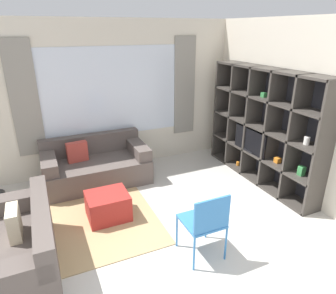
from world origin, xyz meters
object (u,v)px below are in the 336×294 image
shelving_unit (264,127)px  couch_side (14,250)px  ottoman (108,206)px  couch_main (96,166)px  folding_chair (206,220)px

shelving_unit → couch_side: bearing=-169.9°
couch_side → ottoman: (1.17, 0.60, -0.10)m
couch_side → ottoman: bearing=117.0°
couch_main → folding_chair: 2.56m
couch_main → folding_chair: (0.75, -2.44, 0.23)m
shelving_unit → couch_side: size_ratio=1.62×
shelving_unit → folding_chair: 2.39m
couch_side → folding_chair: 2.12m
ottoman → couch_side: bearing=-153.0°
shelving_unit → folding_chair: bearing=-145.0°
shelving_unit → folding_chair: size_ratio=2.86×
folding_chair → ottoman: bearing=-56.2°
couch_side → ottoman: size_ratio=2.68×
ottoman → folding_chair: 1.54m
couch_main → shelving_unit: bearing=-22.1°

